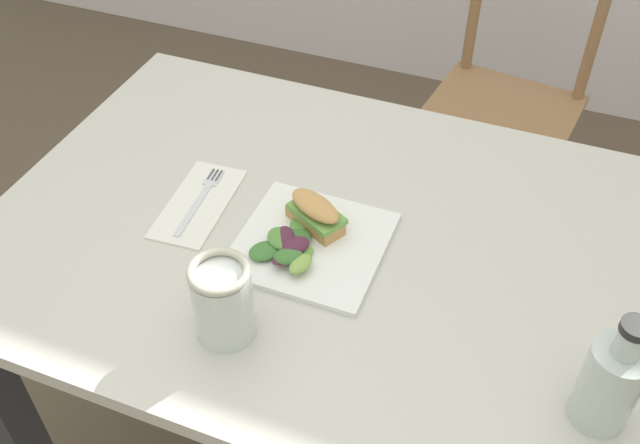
# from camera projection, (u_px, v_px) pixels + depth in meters

# --- Properties ---
(ground_plane) EXTENTS (9.15, 9.15, 0.00)m
(ground_plane) POSITION_uv_depth(u_px,v_px,m) (273.00, 432.00, 1.78)
(ground_plane) COLOR brown
(dining_table) EXTENTS (1.13, 0.84, 0.74)m
(dining_table) POSITION_uv_depth(u_px,v_px,m) (315.00, 284.00, 1.33)
(dining_table) COLOR #BCB7AD
(dining_table) RESTS_ON ground
(chair_wooden_far) EXTENTS (0.45, 0.45, 0.87)m
(chair_wooden_far) POSITION_uv_depth(u_px,v_px,m) (505.00, 105.00, 2.03)
(chair_wooden_far) COLOR #8E6642
(chair_wooden_far) RESTS_ON ground
(plate_lunch) EXTENTS (0.24, 0.24, 0.01)m
(plate_lunch) POSITION_uv_depth(u_px,v_px,m) (311.00, 244.00, 1.20)
(plate_lunch) COLOR white
(plate_lunch) RESTS_ON dining_table
(sandwich_half_front) EXTENTS (0.12, 0.10, 0.06)m
(sandwich_half_front) POSITION_uv_depth(u_px,v_px,m) (315.00, 214.00, 1.21)
(sandwich_half_front) COLOR tan
(sandwich_half_front) RESTS_ON plate_lunch
(salad_mixed_greens) EXTENTS (0.12, 0.14, 0.03)m
(salad_mixed_greens) POSITION_uv_depth(u_px,v_px,m) (288.00, 247.00, 1.17)
(salad_mixed_greens) COLOR #6B9E47
(salad_mixed_greens) RESTS_ON plate_lunch
(napkin_folded) EXTENTS (0.12, 0.23, 0.00)m
(napkin_folded) POSITION_uv_depth(u_px,v_px,m) (198.00, 203.00, 1.28)
(napkin_folded) COLOR silver
(napkin_folded) RESTS_ON dining_table
(fork_on_napkin) EXTENTS (0.03, 0.19, 0.00)m
(fork_on_napkin) POSITION_uv_depth(u_px,v_px,m) (202.00, 196.00, 1.29)
(fork_on_napkin) COLOR silver
(fork_on_napkin) RESTS_ON napkin_folded
(bottle_cold_brew) EXTENTS (0.08, 0.08, 0.19)m
(bottle_cold_brew) POSITION_uv_depth(u_px,v_px,m) (608.00, 386.00, 0.93)
(bottle_cold_brew) COLOR black
(bottle_cold_brew) RESTS_ON dining_table
(mason_jar_iced_tea) EXTENTS (0.09, 0.09, 0.14)m
(mason_jar_iced_tea) POSITION_uv_depth(u_px,v_px,m) (223.00, 304.00, 1.04)
(mason_jar_iced_tea) COLOR #995623
(mason_jar_iced_tea) RESTS_ON dining_table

